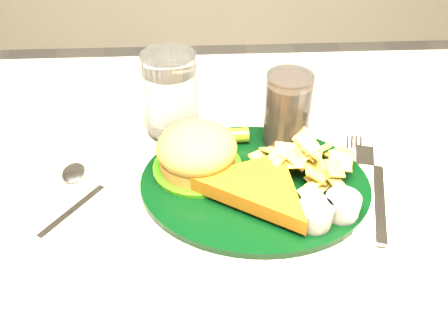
# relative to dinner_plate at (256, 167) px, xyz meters

# --- Properties ---
(dinner_plate) EXTENTS (0.34, 0.29, 0.07)m
(dinner_plate) POSITION_rel_dinner_plate_xyz_m (0.00, 0.00, 0.00)
(dinner_plate) COLOR black
(dinner_plate) RESTS_ON table
(water_glass) EXTENTS (0.10, 0.10, 0.13)m
(water_glass) POSITION_rel_dinner_plate_xyz_m (-0.11, 0.14, 0.03)
(water_glass) COLOR silver
(water_glass) RESTS_ON table
(cola_glass) EXTENTS (0.07, 0.07, 0.12)m
(cola_glass) POSITION_rel_dinner_plate_xyz_m (0.05, 0.09, 0.03)
(cola_glass) COLOR black
(cola_glass) RESTS_ON table
(fork_napkin) EXTENTS (0.19, 0.22, 0.01)m
(fork_napkin) POSITION_rel_dinner_plate_xyz_m (0.16, -0.04, -0.03)
(fork_napkin) COLOR white
(fork_napkin) RESTS_ON table
(spoon) EXTENTS (0.12, 0.15, 0.01)m
(spoon) POSITION_rel_dinner_plate_xyz_m (-0.24, -0.04, -0.03)
(spoon) COLOR silver
(spoon) RESTS_ON table
(wrapped_straw) EXTENTS (0.20, 0.08, 0.01)m
(wrapped_straw) POSITION_rel_dinner_plate_xyz_m (-0.17, 0.09, -0.03)
(wrapped_straw) COLOR white
(wrapped_straw) RESTS_ON table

